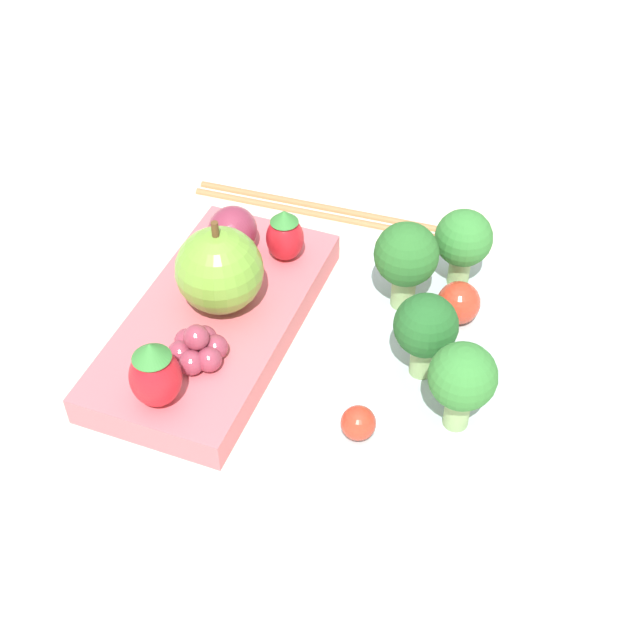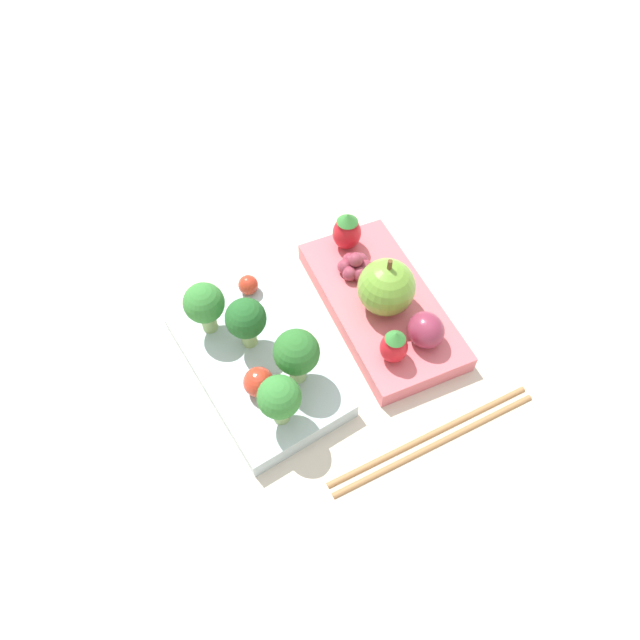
{
  "view_description": "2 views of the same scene",
  "coord_description": "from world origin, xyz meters",
  "px_view_note": "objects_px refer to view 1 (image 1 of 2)",
  "views": [
    {
      "loc": [
        0.38,
        0.11,
        0.42
      ],
      "look_at": [
        -0.0,
        0.0,
        0.03
      ],
      "focal_mm": 50.0,
      "sensor_mm": 36.0,
      "label": 1
    },
    {
      "loc": [
        -0.28,
        0.15,
        0.48
      ],
      "look_at": [
        -0.0,
        0.0,
        0.03
      ],
      "focal_mm": 32.0,
      "sensor_mm": 36.0,
      "label": 2
    }
  ],
  "objects_px": {
    "chopsticks_pair": "(325,209)",
    "broccoli_floret_3": "(462,379)",
    "broccoli_floret_0": "(426,328)",
    "cherry_tomato_1": "(358,423)",
    "cherry_tomato_0": "(459,303)",
    "strawberry_0": "(155,374)",
    "apple": "(219,270)",
    "strawberry_1": "(285,235)",
    "broccoli_floret_2": "(463,241)",
    "grape_cluster": "(198,348)",
    "plum": "(232,231)",
    "broccoli_floret_1": "(406,257)",
    "bento_box_fruit": "(214,325)",
    "bento_box_savoury": "(431,361)"
  },
  "relations": [
    {
      "from": "cherry_tomato_1",
      "to": "apple",
      "type": "xyz_separation_m",
      "value": [
        -0.08,
        -0.11,
        0.02
      ]
    },
    {
      "from": "cherry_tomato_0",
      "to": "strawberry_0",
      "type": "distance_m",
      "value": 0.2
    },
    {
      "from": "broccoli_floret_0",
      "to": "strawberry_1",
      "type": "xyz_separation_m",
      "value": [
        -0.08,
        -0.11,
        -0.02
      ]
    },
    {
      "from": "grape_cluster",
      "to": "cherry_tomato_1",
      "type": "bearing_deg",
      "value": 74.98
    },
    {
      "from": "grape_cluster",
      "to": "plum",
      "type": "bearing_deg",
      "value": -171.53
    },
    {
      "from": "strawberry_0",
      "to": "cherry_tomato_1",
      "type": "bearing_deg",
      "value": 93.71
    },
    {
      "from": "broccoli_floret_1",
      "to": "broccoli_floret_3",
      "type": "xyz_separation_m",
      "value": [
        0.09,
        0.05,
        -0.0
      ]
    },
    {
      "from": "bento_box_fruit",
      "to": "broccoli_floret_0",
      "type": "xyz_separation_m",
      "value": [
        0.01,
        0.14,
        0.05
      ]
    },
    {
      "from": "cherry_tomato_0",
      "to": "bento_box_fruit",
      "type": "bearing_deg",
      "value": -75.07
    },
    {
      "from": "bento_box_fruit",
      "to": "plum",
      "type": "relative_size",
      "value": 5.68
    },
    {
      "from": "broccoli_floret_3",
      "to": "chopsticks_pair",
      "type": "distance_m",
      "value": 0.24
    },
    {
      "from": "cherry_tomato_0",
      "to": "plum",
      "type": "relative_size",
      "value": 0.75
    },
    {
      "from": "broccoli_floret_2",
      "to": "strawberry_0",
      "type": "bearing_deg",
      "value": -44.91
    },
    {
      "from": "strawberry_0",
      "to": "plum",
      "type": "bearing_deg",
      "value": -177.87
    },
    {
      "from": "bento_box_fruit",
      "to": "cherry_tomato_0",
      "type": "bearing_deg",
      "value": 104.93
    },
    {
      "from": "bento_box_fruit",
      "to": "broccoli_floret_0",
      "type": "height_order",
      "value": "broccoli_floret_0"
    },
    {
      "from": "broccoli_floret_1",
      "to": "apple",
      "type": "xyz_separation_m",
      "value": [
        0.03,
        -0.11,
        -0.01
      ]
    },
    {
      "from": "broccoli_floret_3",
      "to": "bento_box_fruit",
      "type": "bearing_deg",
      "value": -105.01
    },
    {
      "from": "plum",
      "to": "broccoli_floret_0",
      "type": "bearing_deg",
      "value": 62.82
    },
    {
      "from": "cherry_tomato_1",
      "to": "chopsticks_pair",
      "type": "bearing_deg",
      "value": -159.45
    },
    {
      "from": "bento_box_savoury",
      "to": "strawberry_0",
      "type": "xyz_separation_m",
      "value": [
        0.09,
        -0.15,
        0.03
      ]
    },
    {
      "from": "cherry_tomato_1",
      "to": "chopsticks_pair",
      "type": "distance_m",
      "value": 0.24
    },
    {
      "from": "plum",
      "to": "grape_cluster",
      "type": "distance_m",
      "value": 0.11
    },
    {
      "from": "chopsticks_pair",
      "to": "broccoli_floret_3",
      "type": "bearing_deg",
      "value": 34.51
    },
    {
      "from": "cherry_tomato_1",
      "to": "broccoli_floret_3",
      "type": "bearing_deg",
      "value": 114.72
    },
    {
      "from": "cherry_tomato_1",
      "to": "chopsticks_pair",
      "type": "xyz_separation_m",
      "value": [
        -0.22,
        -0.08,
        -0.03
      ]
    },
    {
      "from": "broccoli_floret_2",
      "to": "strawberry_0",
      "type": "height_order",
      "value": "broccoli_floret_2"
    },
    {
      "from": "chopsticks_pair",
      "to": "plum",
      "type": "bearing_deg",
      "value": -26.62
    },
    {
      "from": "chopsticks_pair",
      "to": "strawberry_1",
      "type": "bearing_deg",
      "value": -3.48
    },
    {
      "from": "broccoli_floret_2",
      "to": "strawberry_0",
      "type": "xyz_separation_m",
      "value": [
        0.15,
        -0.15,
        -0.01
      ]
    },
    {
      "from": "broccoli_floret_0",
      "to": "cherry_tomato_1",
      "type": "distance_m",
      "value": 0.07
    },
    {
      "from": "broccoli_floret_2",
      "to": "broccoli_floret_3",
      "type": "relative_size",
      "value": 0.97
    },
    {
      "from": "apple",
      "to": "strawberry_1",
      "type": "relative_size",
      "value": 1.67
    },
    {
      "from": "broccoli_floret_2",
      "to": "cherry_tomato_1",
      "type": "relative_size",
      "value": 2.84
    },
    {
      "from": "strawberry_0",
      "to": "plum",
      "type": "xyz_separation_m",
      "value": [
        -0.14,
        -0.01,
        -0.01
      ]
    },
    {
      "from": "plum",
      "to": "chopsticks_pair",
      "type": "distance_m",
      "value": 0.1
    },
    {
      "from": "apple",
      "to": "grape_cluster",
      "type": "distance_m",
      "value": 0.06
    },
    {
      "from": "broccoli_floret_1",
      "to": "cherry_tomato_0",
      "type": "distance_m",
      "value": 0.05
    },
    {
      "from": "broccoli_floret_1",
      "to": "plum",
      "type": "xyz_separation_m",
      "value": [
        -0.02,
        -0.13,
        -0.02
      ]
    },
    {
      "from": "cherry_tomato_0",
      "to": "apple",
      "type": "distance_m",
      "value": 0.15
    },
    {
      "from": "broccoli_floret_1",
      "to": "strawberry_1",
      "type": "distance_m",
      "value": 0.09
    },
    {
      "from": "broccoli_floret_0",
      "to": "cherry_tomato_0",
      "type": "xyz_separation_m",
      "value": [
        -0.05,
        0.01,
        -0.02
      ]
    },
    {
      "from": "bento_box_savoury",
      "to": "broccoli_floret_1",
      "type": "height_order",
      "value": "broccoli_floret_1"
    },
    {
      "from": "chopsticks_pair",
      "to": "broccoli_floret_1",
      "type": "bearing_deg",
      "value": 38.29
    },
    {
      "from": "broccoli_floret_1",
      "to": "strawberry_0",
      "type": "xyz_separation_m",
      "value": [
        0.12,
        -0.12,
        -0.02
      ]
    },
    {
      "from": "strawberry_0",
      "to": "plum",
      "type": "relative_size",
      "value": 1.27
    },
    {
      "from": "broccoli_floret_0",
      "to": "plum",
      "type": "height_order",
      "value": "broccoli_floret_0"
    },
    {
      "from": "broccoli_floret_1",
      "to": "apple",
      "type": "distance_m",
      "value": 0.12
    },
    {
      "from": "cherry_tomato_1",
      "to": "bento_box_fruit",
      "type": "bearing_deg",
      "value": -120.83
    },
    {
      "from": "grape_cluster",
      "to": "strawberry_1",
      "type": "bearing_deg",
      "value": 168.63
    }
  ]
}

